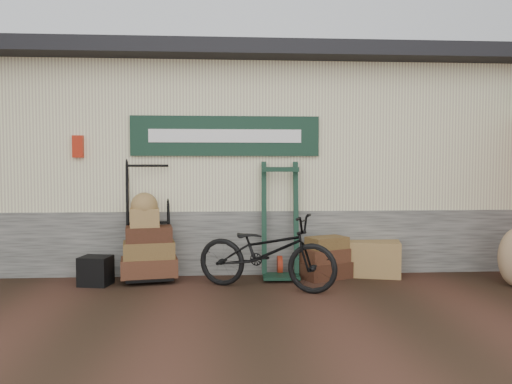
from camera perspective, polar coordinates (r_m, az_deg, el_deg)
ground at (r=6.17m, az=-0.58°, el=-11.42°), size 80.00×80.00×0.00m
station_building at (r=8.71m, az=-1.60°, el=3.51°), size 14.40×4.10×3.20m
porter_trolley at (r=6.93m, az=-12.21°, el=-2.51°), size 0.98×0.80×1.76m
green_barrow at (r=6.83m, az=2.80°, el=-3.24°), size 0.59×0.51×1.59m
suitcase_stack at (r=6.94m, az=7.91°, el=-7.39°), size 0.76×0.64×0.58m
wicker_hamper at (r=7.24m, az=13.16°, el=-7.37°), size 0.84×0.66×0.49m
black_trunk at (r=6.82m, az=-17.85°, el=-8.56°), size 0.43×0.39×0.37m
bicycle at (r=6.23m, az=1.16°, el=-6.36°), size 1.29×1.90×1.05m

